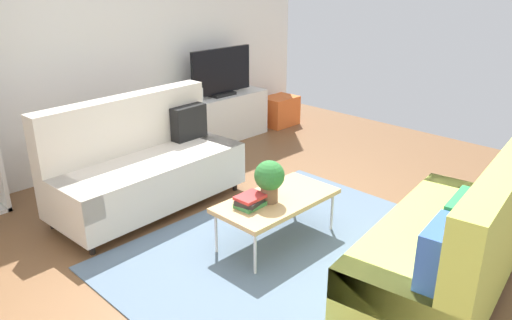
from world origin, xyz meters
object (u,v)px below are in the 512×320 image
(tv, at_px, (221,73))
(storage_trunk, at_px, (280,111))
(coffee_table, at_px, (277,201))
(couch_beige, at_px, (145,165))
(bottle_0, at_px, (201,94))
(table_book_0, at_px, (251,204))
(potted_plant, at_px, (269,178))
(couch_green, at_px, (453,243))
(tv_console, at_px, (222,118))
(vase_0, at_px, (185,95))

(tv, bearing_deg, storage_trunk, -4.16)
(coffee_table, xyz_separation_m, storage_trunk, (2.63, 2.33, -0.17))
(couch_beige, xyz_separation_m, bottle_0, (1.54, 0.97, 0.29))
(table_book_0, bearing_deg, potted_plant, -15.26)
(couch_beige, bearing_deg, tv, -155.52)
(couch_green, distance_m, tv_console, 4.05)
(tv, relative_size, storage_trunk, 1.92)
(couch_green, distance_m, potted_plant, 1.49)
(tv_console, bearing_deg, table_book_0, -127.09)
(potted_plant, bearing_deg, couch_green, -75.01)
(vase_0, bearing_deg, tv_console, -4.93)
(coffee_table, relative_size, potted_plant, 3.01)
(couch_beige, xyz_separation_m, vase_0, (1.34, 1.06, 0.29))
(table_book_0, distance_m, bottle_0, 2.75)
(couch_beige, relative_size, coffee_table, 1.76)
(couch_beige, distance_m, tv, 2.22)
(couch_beige, height_order, couch_green, same)
(coffee_table, distance_m, vase_0, 2.68)
(potted_plant, relative_size, table_book_0, 1.52)
(couch_beige, relative_size, couch_green, 0.97)
(couch_beige, xyz_separation_m, tv, (1.92, 0.99, 0.51))
(tv_console, height_order, vase_0, vase_0)
(table_book_0, bearing_deg, couch_beige, 95.20)
(couch_beige, bearing_deg, coffee_table, 102.57)
(tv, height_order, table_book_0, tv)
(couch_green, xyz_separation_m, potted_plant, (-0.38, 1.43, 0.19))
(storage_trunk, bearing_deg, table_book_0, -141.83)
(couch_beige, relative_size, tv_console, 1.38)
(tv_console, relative_size, storage_trunk, 2.69)
(coffee_table, height_order, potted_plant, potted_plant)
(couch_green, relative_size, storage_trunk, 3.84)
(table_book_0, bearing_deg, vase_0, 63.37)
(couch_beige, xyz_separation_m, storage_trunk, (3.02, 0.91, -0.22))
(couch_green, height_order, storage_trunk, couch_green)
(couch_beige, relative_size, table_book_0, 8.08)
(tv_console, bearing_deg, tv, -90.00)
(couch_green, relative_size, coffee_table, 1.81)
(tv, bearing_deg, bottle_0, -177.03)
(vase_0, xyz_separation_m, bottle_0, (0.20, -0.09, -0.01))
(couch_beige, bearing_deg, potted_plant, 99.17)
(storage_trunk, xyz_separation_m, table_book_0, (-2.90, -2.28, 0.22))
(couch_beige, distance_m, bottle_0, 1.84)
(coffee_table, bearing_deg, storage_trunk, 41.54)
(coffee_table, height_order, tv_console, tv_console)
(bottle_0, bearing_deg, tv, 2.97)
(couch_green, distance_m, storage_trunk, 4.43)
(tv_console, bearing_deg, couch_green, -107.82)
(tv, bearing_deg, vase_0, 173.12)
(table_book_0, xyz_separation_m, bottle_0, (1.41, 2.34, 0.29))
(tv_console, bearing_deg, bottle_0, -174.07)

